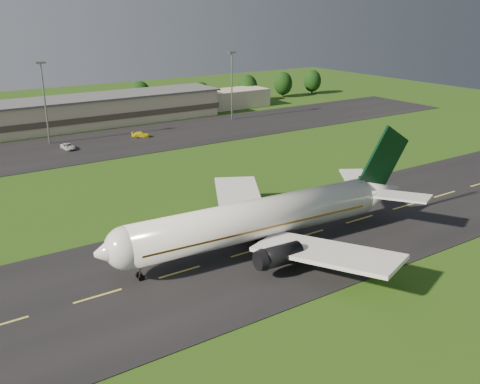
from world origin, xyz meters
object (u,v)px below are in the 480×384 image
airliner (263,219)px  service_vehicle_d (141,135)px  light_mast_centre (44,93)px  light_mast_east (232,78)px  terminal (37,117)px  service_vehicle_c (68,147)px

airliner → service_vehicle_d: size_ratio=10.55×
light_mast_centre → airliner: bearing=-84.1°
airliner → light_mast_east: size_ratio=2.52×
terminal → service_vehicle_c: (0.64, -24.76, -3.19)m
light_mast_east → service_vehicle_d: size_ratio=4.18×
airliner → service_vehicle_c: bearing=98.8°
terminal → service_vehicle_d: bearing=-47.8°
light_mast_east → terminal: bearing=163.2°
airliner → light_mast_centre: 80.89m
terminal → light_mast_centre: 18.45m
light_mast_centre → service_vehicle_c: bearing=-76.6°
airliner → terminal: (-6.90, 96.24, -0.67)m
light_mast_centre → light_mast_east: same height
service_vehicle_c → airliner: bearing=-89.4°
light_mast_east → service_vehicle_c: size_ratio=4.04×
service_vehicle_c → light_mast_east: bearing=4.7°
light_mast_east → airliner: bearing=-120.3°
airliner → service_vehicle_c: airliner is taller
light_mast_centre → service_vehicle_d: bearing=-16.5°
airliner → service_vehicle_c: 71.86m
airliner → service_vehicle_d: bearing=83.2°
service_vehicle_c → service_vehicle_d: 20.10m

